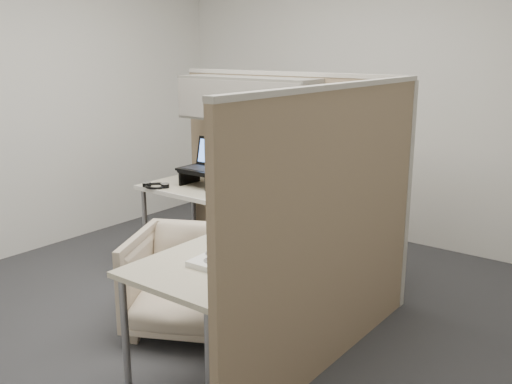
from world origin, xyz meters
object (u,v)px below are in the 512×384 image
Objects in this scene: desk at (248,220)px; monitor_left at (297,161)px; keyboard at (284,209)px; office_chair at (187,277)px.

monitor_left is (0.01, 0.56, 0.32)m from desk.
monitor_left is 0.47m from keyboard.
keyboard is (0.15, -0.37, -0.26)m from monitor_left.
monitor_left reaches higher than keyboard.
desk is 2.77× the size of office_chair.
desk is 4.26× the size of keyboard.
desk is at bearing -104.87° from monitor_left.
office_chair is at bearing -115.57° from monitor_left.
desk reaches higher than office_chair.
office_chair is 1.55× the size of monitor_left.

